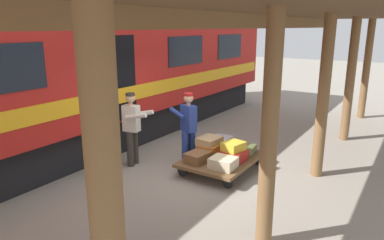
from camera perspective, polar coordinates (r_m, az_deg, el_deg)
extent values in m
plane|color=gray|center=(7.80, 0.53, -9.01)|extent=(60.00, 60.00, 0.00)
cylinder|color=brown|center=(13.73, 26.15, 7.24)|extent=(0.24, 0.24, 3.40)
cylinder|color=brown|center=(10.77, 24.00, 5.80)|extent=(0.24, 0.24, 3.40)
cylinder|color=brown|center=(7.84, 20.27, 3.24)|extent=(0.24, 0.24, 3.40)
cylinder|color=brown|center=(5.02, 12.28, -2.30)|extent=(0.24, 0.24, 3.40)
cube|color=brown|center=(6.25, 18.44, 17.13)|extent=(3.20, 15.87, 0.16)
cube|color=brown|center=(6.82, 5.16, 15.60)|extent=(0.08, 15.87, 0.30)
cube|color=#B21E19|center=(9.61, -18.20, 9.31)|extent=(3.00, 16.03, 2.90)
cube|color=black|center=(9.95, -17.32, -1.62)|extent=(2.55, 15.23, 0.90)
cube|color=gold|center=(8.61, -11.40, 3.81)|extent=(0.03, 15.71, 0.36)
cube|color=black|center=(13.08, 6.12, 11.65)|extent=(0.02, 1.76, 0.84)
cube|color=black|center=(10.66, -0.91, 11.04)|extent=(0.02, 1.76, 0.84)
cube|color=black|center=(8.59, -11.82, 6.47)|extent=(0.12, 1.10, 2.00)
cube|color=brown|center=(8.05, 4.78, -6.25)|extent=(1.38, 1.87, 0.07)
cylinder|color=black|center=(7.26, 5.78, -9.98)|extent=(0.23, 0.05, 0.23)
cylinder|color=black|center=(7.78, -1.53, -8.16)|extent=(0.23, 0.05, 0.23)
cylinder|color=black|center=(8.52, 10.47, -6.31)|extent=(0.23, 0.05, 0.23)
cylinder|color=black|center=(8.97, 3.93, -5.01)|extent=(0.23, 0.05, 0.23)
cube|color=brown|center=(7.73, 0.93, -5.97)|extent=(0.47, 0.58, 0.22)
cube|color=#AD231E|center=(7.87, 6.80, -5.68)|extent=(0.47, 0.54, 0.22)
cube|color=beige|center=(7.44, 5.02, -6.86)|extent=(0.53, 0.47, 0.22)
cube|color=#9EA0A5|center=(8.56, 4.62, -3.70)|extent=(0.47, 0.59, 0.28)
cube|color=brown|center=(8.31, 8.39, -4.76)|extent=(0.49, 0.61, 0.18)
cube|color=#CC6B23|center=(8.13, 2.87, -4.75)|extent=(0.44, 0.51, 0.26)
cube|color=tan|center=(8.10, 2.81, -3.30)|extent=(0.48, 0.56, 0.15)
cube|color=gold|center=(7.82, 6.67, -4.21)|extent=(0.47, 0.53, 0.19)
cylinder|color=navy|center=(8.35, 0.01, -4.34)|extent=(0.16, 0.16, 0.82)
cylinder|color=navy|center=(8.24, -1.11, -4.62)|extent=(0.16, 0.16, 0.82)
cube|color=navy|center=(8.09, -0.56, 0.27)|extent=(0.41, 0.33, 0.60)
cylinder|color=tan|center=(8.01, -0.56, 2.56)|extent=(0.09, 0.09, 0.06)
sphere|color=tan|center=(7.98, -0.57, 3.54)|extent=(0.22, 0.22, 0.22)
cylinder|color=#A51919|center=(7.97, -0.57, 4.13)|extent=(0.21, 0.21, 0.06)
cylinder|color=navy|center=(8.33, -0.58, 1.41)|extent=(0.53, 0.27, 0.21)
cylinder|color=navy|center=(8.14, -2.39, 1.09)|extent=(0.53, 0.27, 0.21)
cylinder|color=#332D28|center=(8.33, -9.85, -4.62)|extent=(0.16, 0.16, 0.82)
cylinder|color=#332D28|center=(8.49, -9.15, -4.21)|extent=(0.16, 0.16, 0.82)
cube|color=silver|center=(8.20, -9.71, 0.27)|extent=(0.40, 0.29, 0.60)
cylinder|color=tan|center=(8.13, -9.81, 2.53)|extent=(0.09, 0.09, 0.06)
sphere|color=tan|center=(8.10, -9.85, 3.49)|extent=(0.22, 0.22, 0.22)
cylinder|color=#332D28|center=(8.09, -9.88, 4.07)|extent=(0.21, 0.21, 0.06)
cylinder|color=silver|center=(7.94, -8.98, 0.56)|extent=(0.54, 0.20, 0.21)
cylinder|color=silver|center=(8.20, -7.85, 1.07)|extent=(0.54, 0.20, 0.21)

